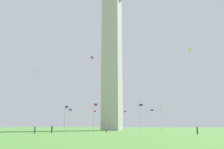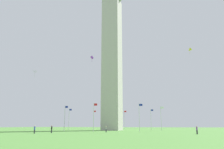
% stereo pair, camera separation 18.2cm
% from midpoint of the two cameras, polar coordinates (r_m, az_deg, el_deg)
% --- Properties ---
extents(ground_plane, '(260.00, 260.00, 0.00)m').
position_cam_midpoint_polar(ground_plane, '(82.21, 0.07, -14.22)').
color(ground_plane, '#477A33').
extents(obelisk_monument, '(6.49, 6.49, 59.03)m').
position_cam_midpoint_polar(obelisk_monument, '(86.74, 0.06, 5.67)').
color(obelisk_monument, '#B7B2A8').
rests_on(obelisk_monument, ground).
extents(flagpole_n, '(1.12, 0.14, 8.19)m').
position_cam_midpoint_polar(flagpole_n, '(78.72, 12.64, -10.70)').
color(flagpole_n, silver).
rests_on(flagpole_n, ground).
extents(flagpole_ne, '(1.12, 0.14, 8.19)m').
position_cam_midpoint_polar(flagpole_ne, '(91.66, 10.11, -11.09)').
color(flagpole_ne, silver).
rests_on(flagpole_ne, ground).
extents(flagpole_e, '(1.12, 0.14, 8.19)m').
position_cam_midpoint_polar(flagpole_e, '(99.14, 3.24, -11.39)').
color(flagpole_e, silver).
rests_on(flagpole_e, ground).
extents(flagpole_se, '(1.12, 0.14, 8.19)m').
position_cam_midpoint_polar(flagpole_se, '(98.17, -4.73, -11.35)').
color(flagpole_se, silver).
rests_on(flagpole_se, ground).
extents(flagpole_s, '(1.12, 0.14, 8.19)m').
position_cam_midpoint_polar(flagpole_s, '(89.12, -10.96, -11.00)').
color(flagpole_s, silver).
rests_on(flagpole_s, ground).
extents(flagpole_sw, '(1.12, 0.14, 8.19)m').
position_cam_midpoint_polar(flagpole_sw, '(75.74, -12.01, -10.65)').
color(flagpole_sw, silver).
rests_on(flagpole_sw, ground).
extents(flagpole_w, '(1.12, 0.14, 8.19)m').
position_cam_midpoint_polar(flagpole_w, '(65.66, -4.62, -10.58)').
color(flagpole_w, silver).
rests_on(flagpole_w, ground).
extents(flagpole_nw, '(1.12, 0.14, 8.19)m').
position_cam_midpoint_polar(flagpole_nw, '(67.09, 7.17, -10.57)').
color(flagpole_nw, silver).
rests_on(flagpole_nw, ground).
extents(person_gray_shirt, '(0.32, 0.32, 1.64)m').
position_cam_midpoint_polar(person_gray_shirt, '(60.36, -1.45, -13.90)').
color(person_gray_shirt, '#2D2D38').
rests_on(person_gray_shirt, ground).
extents(person_blue_shirt, '(0.32, 0.32, 1.78)m').
position_cam_midpoint_polar(person_blue_shirt, '(53.14, -19.25, -13.25)').
color(person_blue_shirt, '#2D2D38').
rests_on(person_blue_shirt, ground).
extents(person_purple_shirt, '(0.32, 0.32, 1.61)m').
position_cam_midpoint_polar(person_purple_shirt, '(50.30, 21.16, -13.26)').
color(person_purple_shirt, '#2D2D38').
rests_on(person_purple_shirt, ground).
extents(person_black_shirt, '(0.32, 0.32, 1.76)m').
position_cam_midpoint_polar(person_black_shirt, '(56.41, -15.22, -13.46)').
color(person_black_shirt, '#2D2D38').
rests_on(person_black_shirt, ground).
extents(kite_purple_box, '(1.11, 1.02, 2.00)m').
position_cam_midpoint_polar(kite_purple_box, '(71.62, -5.11, 4.40)').
color(kite_purple_box, purple).
extents(kite_yellow_delta, '(1.57, 1.25, 2.30)m').
position_cam_midpoint_polar(kite_yellow_delta, '(78.04, 19.47, 6.02)').
color(kite_yellow_delta, yellow).
extents(kite_white_diamond, '(1.54, 1.60, 2.18)m').
position_cam_midpoint_polar(kite_white_diamond, '(71.72, -19.19, 0.77)').
color(kite_white_diamond, white).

